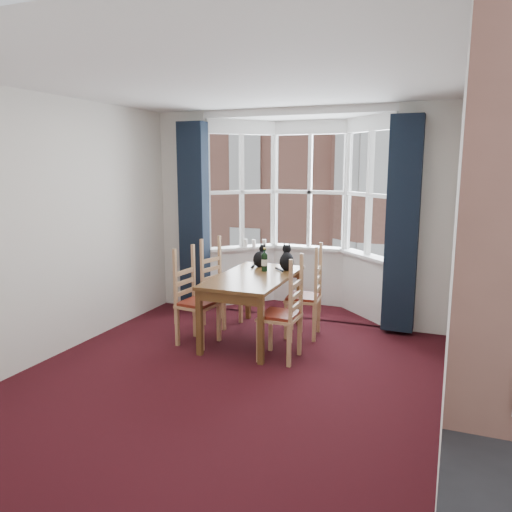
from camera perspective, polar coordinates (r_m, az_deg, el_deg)
The scene contains 23 objects.
floor at distance 5.03m, azimuth -3.78°, elevation -13.98°, with size 4.50×4.50×0.00m, color black.
ceiling at distance 4.64m, azimuth -4.21°, elevation 19.40°, with size 4.50×4.50×0.00m, color white.
wall_left at distance 5.78m, azimuth -22.20°, elevation 2.94°, with size 4.50×4.50×0.00m, color silver.
wall_right at distance 4.18m, azimuth 21.58°, elevation 0.40°, with size 4.50×4.50×0.00m, color silver.
wall_near at distance 2.81m, azimuth -24.27°, elevation -4.38°, with size 4.00×4.00×0.00m, color silver.
wall_back_pier_left at distance 7.37m, azimuth -8.00°, elevation 5.07°, with size 0.70×0.12×2.80m, color silver.
wall_back_pier_right at distance 6.42m, azimuth 18.61°, elevation 3.85°, with size 0.70×0.12×2.80m, color silver.
bay_window at distance 7.19m, azimuth 5.58°, elevation 4.99°, with size 2.76×0.94×2.80m.
curtain_left at distance 7.11m, azimuth -7.10°, elevation 4.49°, with size 0.38×0.22×2.60m, color black.
curtain_right at distance 6.26m, azimuth 16.39°, elevation 3.36°, with size 0.38×0.22×2.60m, color black.
dining_table at distance 5.93m, azimuth -0.26°, elevation -3.08°, with size 0.84×1.54×0.78m.
chair_left_near at distance 5.91m, azimuth -7.39°, elevation -5.40°, with size 0.44×0.46×0.92m.
chair_left_far at distance 6.59m, azimuth -4.53°, elevation -3.69°, with size 0.48×0.50×0.92m.
chair_right_near at distance 5.35m, azimuth 3.65°, elevation -7.02°, with size 0.40×0.42×0.92m.
chair_right_far at distance 6.09m, azimuth 6.24°, elevation -4.88°, with size 0.45×0.46×0.92m.
cat_left at distance 6.40m, azimuth 0.45°, elevation -0.21°, with size 0.21×0.25×0.30m.
cat_right at distance 6.21m, azimuth 3.53°, elevation -0.45°, with size 0.24×0.28×0.34m.
wine_bottle at distance 6.13m, azimuth 0.98°, elevation -0.57°, with size 0.07×0.07×0.29m.
candle_tall at distance 7.39m, azimuth -1.22°, elevation 1.50°, with size 0.06×0.06×0.12m, color white.
candle_short at distance 7.37m, azimuth -0.26°, elevation 1.46°, with size 0.06×0.06×0.11m, color white.
candle_extra at distance 7.33m, azimuth 0.96°, elevation 1.44°, with size 0.05×0.05×0.12m, color white.
street at distance 37.31m, azimuth 18.14°, elevation -2.61°, with size 80.00×80.00×0.00m, color #333335.
tenement_building at distance 18.25m, azimuth 15.62°, elevation 8.54°, with size 18.40×7.80×15.20m.
Camera 1 is at (1.99, -4.12, 2.07)m, focal length 35.00 mm.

